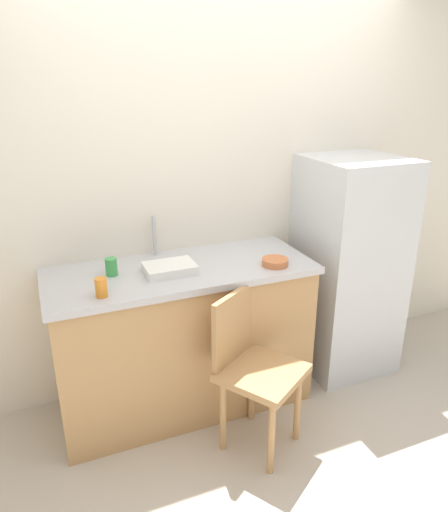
# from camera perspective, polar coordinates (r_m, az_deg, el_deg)

# --- Properties ---
(ground_plane) EXTENTS (8.00, 8.00, 0.00)m
(ground_plane) POSITION_cam_1_polar(r_m,az_deg,el_deg) (2.84, 7.40, -22.46)
(ground_plane) COLOR #BCB2A3
(back_wall) EXTENTS (4.80, 0.10, 2.59)m
(back_wall) POSITION_cam_1_polar(r_m,az_deg,el_deg) (3.04, -0.85, 8.55)
(back_wall) COLOR silver
(back_wall) RESTS_ON ground_plane
(cabinet_base) EXTENTS (1.49, 0.60, 0.88)m
(cabinet_base) POSITION_cam_1_polar(r_m,az_deg,el_deg) (2.93, -4.97, -10.05)
(cabinet_base) COLOR tan
(cabinet_base) RESTS_ON ground_plane
(countertop) EXTENTS (1.53, 0.64, 0.04)m
(countertop) POSITION_cam_1_polar(r_m,az_deg,el_deg) (2.73, -5.27, -1.75)
(countertop) COLOR #B7B7BC
(countertop) RESTS_ON cabinet_base
(faucet) EXTENTS (0.02, 0.02, 0.25)m
(faucet) POSITION_cam_1_polar(r_m,az_deg,el_deg) (2.88, -8.41, 2.47)
(faucet) COLOR #B7B7BC
(faucet) RESTS_ON countertop
(refrigerator) EXTENTS (0.60, 0.59, 1.47)m
(refrigerator) POSITION_cam_1_polar(r_m,az_deg,el_deg) (3.31, 14.72, -1.25)
(refrigerator) COLOR silver
(refrigerator) RESTS_ON ground_plane
(chair) EXTENTS (0.55, 0.55, 0.89)m
(chair) POSITION_cam_1_polar(r_m,az_deg,el_deg) (2.60, 3.45, -12.94)
(chair) COLOR tan
(chair) RESTS_ON ground_plane
(dish_tray) EXTENTS (0.28, 0.20, 0.05)m
(dish_tray) POSITION_cam_1_polar(r_m,az_deg,el_deg) (2.64, -6.57, -1.49)
(dish_tray) COLOR white
(dish_tray) RESTS_ON countertop
(terracotta_bowl) EXTENTS (0.15, 0.15, 0.04)m
(terracotta_bowl) POSITION_cam_1_polar(r_m,az_deg,el_deg) (2.74, 6.19, -0.73)
(terracotta_bowl) COLOR #C67042
(terracotta_bowl) RESTS_ON countertop
(cup_orange) EXTENTS (0.06, 0.06, 0.10)m
(cup_orange) POSITION_cam_1_polar(r_m,az_deg,el_deg) (2.41, -14.62, -3.70)
(cup_orange) COLOR orange
(cup_orange) RESTS_ON countertop
(cup_green) EXTENTS (0.07, 0.07, 0.10)m
(cup_green) POSITION_cam_1_polar(r_m,az_deg,el_deg) (2.66, -13.46, -1.28)
(cup_green) COLOR green
(cup_green) RESTS_ON countertop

